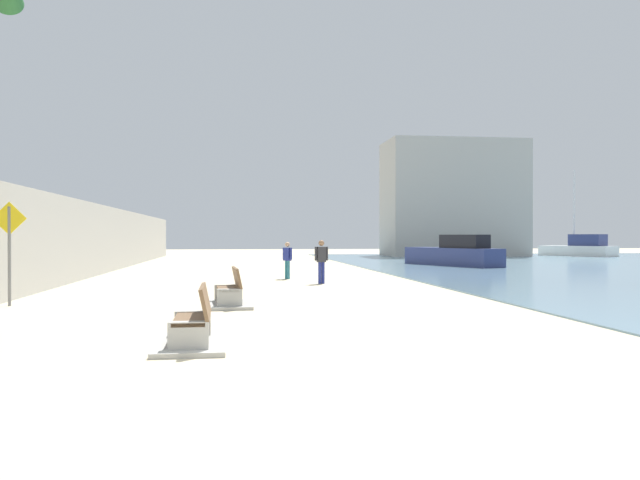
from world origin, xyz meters
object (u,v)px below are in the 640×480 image
bench_far (229,297)px  boat_nearest (454,254)px  boat_distant (580,248)px  bench_near (193,332)px  person_walking (287,258)px  person_standing (321,258)px  pedestrian_sign (9,241)px

bench_far → boat_nearest: bearing=57.3°
boat_distant → bench_near: bearing=-125.8°
person_walking → boat_distant: (27.59, 26.05, -0.13)m
person_standing → bench_far: bearing=-114.6°
bench_near → boat_distant: boat_distant is taller
bench_near → bench_far: same height
person_walking → person_standing: (1.04, -2.83, 0.06)m
pedestrian_sign → bench_far: bearing=-7.9°
pedestrian_sign → bench_near: bearing=-53.5°
bench_near → bench_far: size_ratio=0.97×
bench_far → person_standing: bearing=65.4°
person_walking → pedestrian_sign: size_ratio=0.58×
person_walking → person_standing: person_standing is taller
person_standing → boat_nearest: boat_nearest is taller
bench_far → boat_nearest: boat_nearest is taller
bench_near → person_standing: size_ratio=1.30×
bench_far → pedestrian_sign: size_ratio=0.82×
person_standing → boat_distant: size_ratio=0.22×
pedestrian_sign → person_walking: bearing=50.2°
pedestrian_sign → person_standing: bearing=36.6°
person_walking → boat_distant: size_ratio=0.20×
person_walking → bench_near: bearing=-100.0°
bench_near → person_walking: person_walking is taller
bench_far → pedestrian_sign: 5.74m
bench_far → pedestrian_sign: pedestrian_sign is taller
bench_near → boat_nearest: bearing=62.7°
person_walking → person_standing: bearing=-69.9°
bench_far → boat_distant: size_ratio=0.29×
bench_far → boat_distant: boat_distant is taller
bench_near → boat_nearest: size_ratio=0.29×
person_standing → boat_nearest: size_ratio=0.23×
person_walking → pedestrian_sign: bearing=-129.8°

